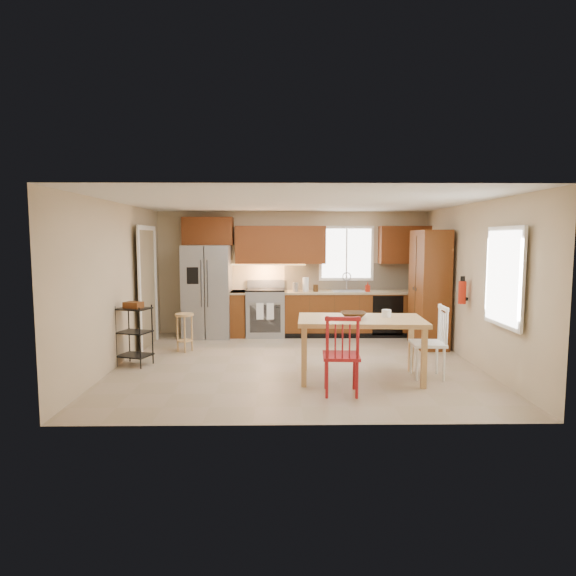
# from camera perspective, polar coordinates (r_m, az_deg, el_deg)

# --- Properties ---
(floor) EXTENTS (5.50, 5.50, 0.00)m
(floor) POSITION_cam_1_polar(r_m,az_deg,el_deg) (7.62, 1.01, -8.94)
(floor) COLOR tan
(floor) RESTS_ON ground
(ceiling) EXTENTS (5.50, 5.00, 0.02)m
(ceiling) POSITION_cam_1_polar(r_m,az_deg,el_deg) (7.39, 1.04, 10.15)
(ceiling) COLOR silver
(ceiling) RESTS_ON ground
(wall_back) EXTENTS (5.50, 0.02, 2.50)m
(wall_back) POSITION_cam_1_polar(r_m,az_deg,el_deg) (9.89, 0.56, 1.82)
(wall_back) COLOR #CCB793
(wall_back) RESTS_ON ground
(wall_front) EXTENTS (5.50, 0.02, 2.50)m
(wall_front) POSITION_cam_1_polar(r_m,az_deg,el_deg) (4.92, 1.96, -2.28)
(wall_front) COLOR #CCB793
(wall_front) RESTS_ON ground
(wall_left) EXTENTS (0.02, 5.00, 2.50)m
(wall_left) POSITION_cam_1_polar(r_m,az_deg,el_deg) (7.81, -19.57, 0.40)
(wall_left) COLOR #CCB793
(wall_left) RESTS_ON ground
(wall_right) EXTENTS (0.02, 5.00, 2.50)m
(wall_right) POSITION_cam_1_polar(r_m,az_deg,el_deg) (7.98, 21.17, 0.45)
(wall_right) COLOR #CCB793
(wall_right) RESTS_ON ground
(refrigerator) EXTENTS (0.92, 0.75, 1.82)m
(refrigerator) POSITION_cam_1_polar(r_m,az_deg,el_deg) (9.66, -9.52, -0.39)
(refrigerator) COLOR gray
(refrigerator) RESTS_ON floor
(range_stove) EXTENTS (0.76, 0.63, 0.92)m
(range_stove) POSITION_cam_1_polar(r_m,az_deg,el_deg) (9.67, -2.66, -3.00)
(range_stove) COLOR gray
(range_stove) RESTS_ON floor
(base_cabinet_narrow) EXTENTS (0.30, 0.60, 0.90)m
(base_cabinet_narrow) POSITION_cam_1_polar(r_m,az_deg,el_deg) (9.72, -5.91, -3.03)
(base_cabinet_narrow) COLOR #5D2911
(base_cabinet_narrow) RESTS_ON floor
(base_cabinet_run) EXTENTS (2.92, 0.60, 0.90)m
(base_cabinet_run) POSITION_cam_1_polar(r_m,az_deg,el_deg) (9.80, 8.17, -2.99)
(base_cabinet_run) COLOR #5D2911
(base_cabinet_run) RESTS_ON floor
(dishwasher) EXTENTS (0.60, 0.02, 0.78)m
(dishwasher) POSITION_cam_1_polar(r_m,az_deg,el_deg) (9.63, 11.74, -3.21)
(dishwasher) COLOR black
(dishwasher) RESTS_ON floor
(backsplash) EXTENTS (2.92, 0.03, 0.55)m
(backsplash) POSITION_cam_1_polar(r_m,az_deg,el_deg) (10.00, 7.97, 1.37)
(backsplash) COLOR beige
(backsplash) RESTS_ON wall_back
(upper_over_fridge) EXTENTS (1.00, 0.35, 0.55)m
(upper_over_fridge) POSITION_cam_1_polar(r_m,az_deg,el_deg) (9.80, -9.46, 6.67)
(upper_over_fridge) COLOR #642D10
(upper_over_fridge) RESTS_ON wall_back
(upper_left_block) EXTENTS (1.80, 0.35, 0.75)m
(upper_left_block) POSITION_cam_1_polar(r_m,az_deg,el_deg) (9.69, -0.90, 5.13)
(upper_left_block) COLOR #642D10
(upper_left_block) RESTS_ON wall_back
(upper_right_block) EXTENTS (1.00, 0.35, 0.75)m
(upper_right_block) POSITION_cam_1_polar(r_m,az_deg,el_deg) (10.01, 13.63, 4.99)
(upper_right_block) COLOR #642D10
(upper_right_block) RESTS_ON wall_back
(window_back) EXTENTS (1.12, 0.04, 1.12)m
(window_back) POSITION_cam_1_polar(r_m,az_deg,el_deg) (9.94, 6.93, 4.10)
(window_back) COLOR white
(window_back) RESTS_ON wall_back
(sink) EXTENTS (0.62, 0.46, 0.16)m
(sink) POSITION_cam_1_polar(r_m,az_deg,el_deg) (9.72, 7.10, -0.61)
(sink) COLOR gray
(sink) RESTS_ON base_cabinet_run
(undercab_glow) EXTENTS (1.60, 0.30, 0.01)m
(undercab_glow) POSITION_cam_1_polar(r_m,az_deg,el_deg) (9.69, -2.67, 2.79)
(undercab_glow) COLOR #FFBF66
(undercab_glow) RESTS_ON wall_back
(soap_bottle) EXTENTS (0.09, 0.09, 0.19)m
(soap_bottle) POSITION_cam_1_polar(r_m,az_deg,el_deg) (9.67, 9.42, 0.13)
(soap_bottle) COLOR #B21E0C
(soap_bottle) RESTS_ON base_cabinet_run
(paper_towel) EXTENTS (0.12, 0.12, 0.28)m
(paper_towel) POSITION_cam_1_polar(r_m,az_deg,el_deg) (9.57, 2.11, 0.41)
(paper_towel) COLOR white
(paper_towel) RESTS_ON base_cabinet_run
(canister_steel) EXTENTS (0.11, 0.11, 0.18)m
(canister_steel) POSITION_cam_1_polar(r_m,az_deg,el_deg) (9.57, 0.91, 0.12)
(canister_steel) COLOR gray
(canister_steel) RESTS_ON base_cabinet_run
(canister_wood) EXTENTS (0.10, 0.10, 0.14)m
(canister_wood) POSITION_cam_1_polar(r_m,az_deg,el_deg) (9.56, 3.31, -0.02)
(canister_wood) COLOR #442912
(canister_wood) RESTS_ON base_cabinet_run
(pantry) EXTENTS (0.50, 0.95, 2.10)m
(pantry) POSITION_cam_1_polar(r_m,az_deg,el_deg) (9.02, 16.39, -0.09)
(pantry) COLOR #5D2911
(pantry) RESTS_ON floor
(fire_extinguisher) EXTENTS (0.12, 0.12, 0.36)m
(fire_extinguisher) POSITION_cam_1_polar(r_m,az_deg,el_deg) (8.09, 19.95, -0.50)
(fire_extinguisher) COLOR #B21E0C
(fire_extinguisher) RESTS_ON wall_right
(window_right) EXTENTS (0.04, 1.02, 1.32)m
(window_right) POSITION_cam_1_polar(r_m,az_deg,el_deg) (6.88, 24.26, 1.20)
(window_right) COLOR white
(window_right) RESTS_ON wall_right
(doorway) EXTENTS (0.04, 0.95, 2.10)m
(doorway) POSITION_cam_1_polar(r_m,az_deg,el_deg) (9.05, -16.41, -0.07)
(doorway) COLOR #8C7A59
(doorway) RESTS_ON wall_left
(dining_table) EXTENTS (1.77, 1.07, 0.84)m
(dining_table) POSITION_cam_1_polar(r_m,az_deg,el_deg) (6.81, 8.58, -7.18)
(dining_table) COLOR tan
(dining_table) RESTS_ON floor
(chair_red) EXTENTS (0.50, 0.50, 1.01)m
(chair_red) POSITION_cam_1_polar(r_m,az_deg,el_deg) (6.11, 6.32, -7.82)
(chair_red) COLOR #A2191D
(chair_red) RESTS_ON floor
(chair_white) EXTENTS (0.50, 0.50, 1.01)m
(chair_white) POSITION_cam_1_polar(r_m,az_deg,el_deg) (7.05, 16.21, -6.17)
(chair_white) COLOR white
(chair_white) RESTS_ON floor
(table_bowl) EXTENTS (0.37, 0.37, 0.09)m
(table_bowl) POSITION_cam_1_polar(r_m,az_deg,el_deg) (6.71, 7.73, -3.61)
(table_bowl) COLOR #442912
(table_bowl) RESTS_ON dining_table
(table_jar) EXTENTS (0.15, 0.15, 0.16)m
(table_jar) POSITION_cam_1_polar(r_m,az_deg,el_deg) (6.89, 11.59, -3.15)
(table_jar) COLOR white
(table_jar) RESTS_ON dining_table
(bar_stool) EXTENTS (0.39, 0.39, 0.66)m
(bar_stool) POSITION_cam_1_polar(r_m,az_deg,el_deg) (8.55, -12.14, -5.17)
(bar_stool) COLOR tan
(bar_stool) RESTS_ON floor
(utility_cart) EXTENTS (0.56, 0.49, 0.93)m
(utility_cart) POSITION_cam_1_polar(r_m,az_deg,el_deg) (7.80, -17.75, -5.36)
(utility_cart) COLOR black
(utility_cart) RESTS_ON floor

